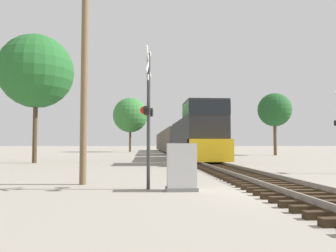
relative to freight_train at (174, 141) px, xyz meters
The scene contains 9 objects.
ground_plane 39.28m from the freight_train, 90.00° to the right, with size 400.00×400.00×0.00m, color gray.
rail_track_bed 39.28m from the freight_train, 90.00° to the right, with size 2.60×160.00×0.31m.
freight_train is the anchor object (origin of this frame).
crossing_signal_near 38.22m from the freight_train, 96.57° to the right, with size 0.46×1.02×4.76m.
relay_cabinet 38.57m from the freight_train, 94.89° to the right, with size 1.02×0.62×1.52m.
utility_pole 37.23m from the freight_train, 100.48° to the right, with size 1.80×0.25×8.29m.
tree_far_right 26.59m from the freight_train, 119.98° to the right, with size 5.81×5.81×10.15m.
tree_mid_background 15.18m from the freight_train, 30.24° to the right, with size 4.38×4.38×8.14m.
tree_deep_background 14.27m from the freight_train, 121.17° to the left, with size 6.37×6.37×9.96m.
Camera 1 is at (-4.52, -9.71, 1.51)m, focal length 35.00 mm.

